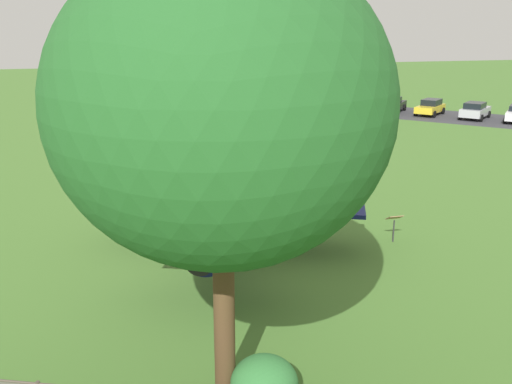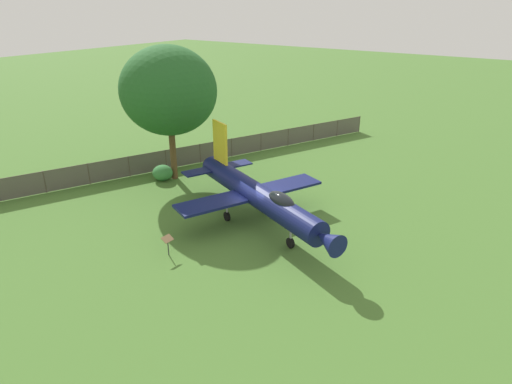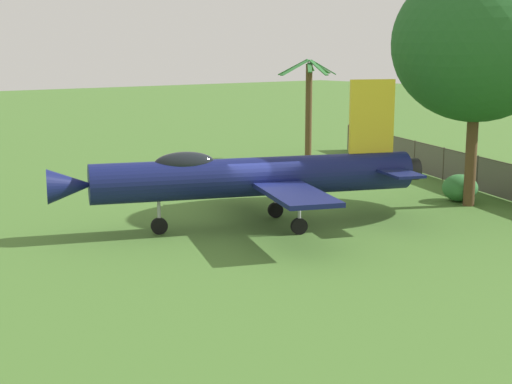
# 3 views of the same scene
# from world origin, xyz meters

# --- Properties ---
(ground_plane) EXTENTS (200.00, 200.00, 0.00)m
(ground_plane) POSITION_xyz_m (0.00, 0.00, 0.00)
(ground_plane) COLOR #47722D
(parking_strip) EXTENTS (35.16, 37.26, 0.00)m
(parking_strip) POSITION_xyz_m (-26.70, -25.51, 0.00)
(parking_strip) COLOR #38383D
(parking_strip) RESTS_ON ground_plane
(display_jet) EXTENTS (9.65, 13.26, 5.42)m
(display_jet) POSITION_xyz_m (-0.13, -0.30, 1.97)
(display_jet) COLOR #111951
(display_jet) RESTS_ON ground_plane
(shade_tree) EXTENTS (6.84, 7.16, 9.98)m
(shade_tree) POSITION_xyz_m (2.60, 9.55, 6.75)
(shade_tree) COLOR brown
(shade_tree) RESTS_ON ground_plane
(shrub_near_fence) EXTENTS (1.53, 1.54, 1.18)m
(shrub_near_fence) POSITION_xyz_m (1.80, 10.02, 0.59)
(shrub_near_fence) COLOR #387F3D
(shrub_near_fence) RESTS_ON ground_plane
(info_plaque) EXTENTS (0.61, 0.41, 1.14)m
(info_plaque) POSITION_xyz_m (-5.92, 1.67, 0.85)
(info_plaque) COLOR #333333
(info_plaque) RESTS_ON ground_plane
(parked_car_silver) EXTENTS (4.34, 4.07, 1.53)m
(parked_car_silver) POSITION_xyz_m (-27.98, -24.00, 0.79)
(parked_car_silver) COLOR #B2B5BA
(parked_car_silver) RESTS_ON ground_plane
(parked_car_yellow) EXTENTS (4.23, 3.96, 1.48)m
(parked_car_yellow) POSITION_xyz_m (-25.31, -27.16, 0.76)
(parked_car_yellow) COLOR gold
(parked_car_yellow) RESTS_ON ground_plane
(parked_car_black) EXTENTS (4.44, 4.54, 1.48)m
(parked_car_black) POSITION_xyz_m (-22.61, -29.83, 0.77)
(parked_car_black) COLOR black
(parked_car_black) RESTS_ON ground_plane
(parked_car_blue) EXTENTS (4.20, 4.02, 1.50)m
(parked_car_blue) POSITION_xyz_m (-19.92, -33.02, 0.77)
(parked_car_blue) COLOR #23429E
(parked_car_blue) RESTS_ON ground_plane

